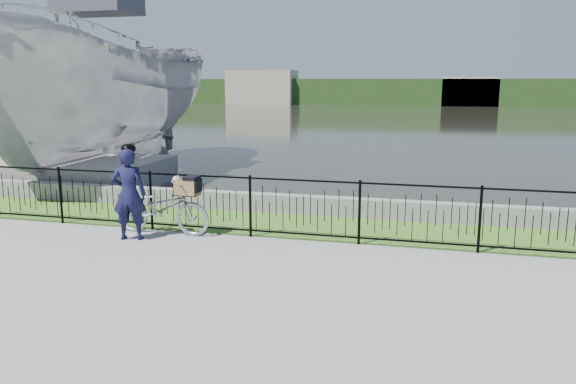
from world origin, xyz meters
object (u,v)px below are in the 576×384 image
(bicycle_rig, at_px, (163,207))
(boat_near, at_px, (104,97))
(cyclist, at_px, (129,193))
(boat_far, at_px, (9,123))

(bicycle_rig, relative_size, boat_near, 0.16)
(cyclist, height_order, boat_near, boat_near)
(bicycle_rig, bearing_deg, cyclist, -128.38)
(bicycle_rig, height_order, cyclist, cyclist)
(boat_near, distance_m, boat_far, 6.15)
(bicycle_rig, xyz_separation_m, boat_far, (-10.36, 8.30, 0.78))
(boat_near, bearing_deg, cyclist, -55.22)
(boat_far, bearing_deg, boat_near, -23.71)
(cyclist, bearing_deg, boat_near, 124.78)
(cyclist, xyz_separation_m, boat_near, (-4.42, 6.36, 1.48))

